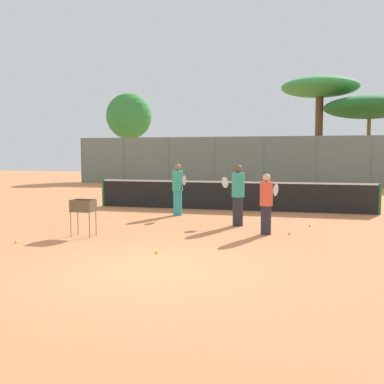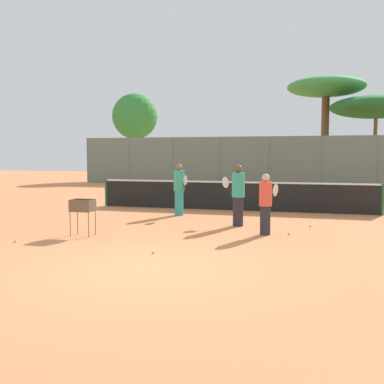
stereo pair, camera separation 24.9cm
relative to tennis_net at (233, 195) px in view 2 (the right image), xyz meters
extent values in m
plane|color=#D37F4C|center=(0.00, -8.85, -0.56)|extent=(80.00, 80.00, 0.00)
cylinder|color=#26592D|center=(-5.12, 0.00, -0.02)|extent=(0.10, 0.10, 1.07)
cylinder|color=#26592D|center=(5.12, 0.00, -0.02)|extent=(0.10, 0.10, 1.07)
cube|color=black|center=(0.00, 0.00, -0.05)|extent=(10.24, 0.01, 1.01)
cube|color=white|center=(0.00, 0.00, 0.48)|extent=(10.24, 0.02, 0.06)
cylinder|color=slate|center=(-13.02, 13.04, 1.04)|extent=(0.08, 0.08, 3.20)
cylinder|color=slate|center=(-9.77, 13.04, 1.04)|extent=(0.08, 0.08, 3.20)
cylinder|color=slate|center=(-6.51, 13.04, 1.04)|extent=(0.08, 0.08, 3.20)
cylinder|color=slate|center=(-3.26, 13.04, 1.04)|extent=(0.08, 0.08, 3.20)
cylinder|color=slate|center=(0.00, 13.04, 1.04)|extent=(0.08, 0.08, 3.20)
cylinder|color=slate|center=(3.26, 13.04, 1.04)|extent=(0.08, 0.08, 3.20)
cylinder|color=slate|center=(6.51, 13.04, 1.04)|extent=(0.08, 0.08, 3.20)
cube|color=slate|center=(0.00, 13.04, 1.04)|extent=(26.04, 0.01, 3.20)
cylinder|color=brown|center=(-10.97, 17.05, 1.41)|extent=(0.46, 0.46, 3.94)
sphere|color=#338438|center=(-10.97, 17.05, 4.46)|extent=(3.58, 3.58, 3.58)
cylinder|color=brown|center=(6.71, 16.34, 1.66)|extent=(0.25, 0.25, 4.44)
ellipsoid|color=#1E6028|center=(6.71, 16.34, 4.64)|extent=(6.05, 6.05, 1.51)
cylinder|color=brown|center=(3.48, 17.52, 2.51)|extent=(0.55, 0.55, 6.13)
ellipsoid|color=#388E42|center=(3.48, 17.52, 6.25)|extent=(5.47, 5.47, 1.37)
cylinder|color=teal|center=(-1.53, -1.80, -0.14)|extent=(0.29, 0.29, 0.83)
cylinder|color=teal|center=(-1.53, -1.80, 0.61)|extent=(0.36, 0.36, 0.69)
sphere|color=#8C6647|center=(-1.53, -1.80, 1.07)|extent=(0.22, 0.22, 0.22)
cylinder|color=black|center=(-1.30, -2.07, 0.44)|extent=(0.12, 0.13, 0.27)
ellipsoid|color=silver|center=(-1.18, -2.21, 0.66)|extent=(0.28, 0.32, 0.43)
cylinder|color=#26262D|center=(1.69, -4.73, -0.18)|extent=(0.26, 0.26, 0.75)
cylinder|color=#E54C38|center=(1.69, -4.73, 0.50)|extent=(0.33, 0.33, 0.62)
sphere|color=#DBB28C|center=(1.69, -4.73, 0.91)|extent=(0.20, 0.20, 0.20)
cylinder|color=black|center=(1.83, -4.42, 0.35)|extent=(0.09, 0.15, 0.27)
ellipsoid|color=silver|center=(1.90, -4.26, 0.57)|extent=(0.19, 0.38, 0.43)
cylinder|color=#26262D|center=(0.78, -3.51, -0.14)|extent=(0.30, 0.30, 0.84)
cylinder|color=teal|center=(0.78, -3.51, 0.63)|extent=(0.37, 0.37, 0.70)
sphere|color=brown|center=(0.78, -3.51, 1.09)|extent=(0.23, 0.23, 0.23)
cylinder|color=black|center=(0.49, -3.30, 0.46)|extent=(0.14, 0.11, 0.27)
ellipsoid|color=silver|center=(0.34, -3.19, 0.68)|extent=(0.34, 0.26, 0.43)
cylinder|color=brown|center=(-3.01, -6.29, -0.24)|extent=(0.02, 0.02, 0.63)
cylinder|color=brown|center=(-2.50, -6.29, -0.24)|extent=(0.02, 0.02, 0.63)
cylinder|color=brown|center=(-3.01, -5.93, -0.24)|extent=(0.02, 0.02, 0.63)
cylinder|color=brown|center=(-2.50, -5.93, -0.24)|extent=(0.02, 0.02, 0.63)
cube|color=brown|center=(-2.76, -6.11, 0.08)|extent=(0.55, 0.40, 0.01)
cube|color=brown|center=(-2.76, -6.31, 0.22)|extent=(0.55, 0.01, 0.30)
cube|color=brown|center=(-2.76, -5.91, 0.22)|extent=(0.55, 0.01, 0.30)
cube|color=brown|center=(-3.03, -6.11, 0.22)|extent=(0.01, 0.40, 0.30)
cube|color=brown|center=(-2.48, -6.11, 0.22)|extent=(0.01, 0.40, 0.30)
sphere|color=#D1E54C|center=(-2.91, -5.97, 0.12)|extent=(0.07, 0.07, 0.07)
sphere|color=#D1E54C|center=(-2.84, -6.23, 0.12)|extent=(0.07, 0.07, 0.07)
sphere|color=#D1E54C|center=(-2.69, -5.97, 0.12)|extent=(0.07, 0.07, 0.07)
sphere|color=#D1E54C|center=(-2.56, -6.20, 0.12)|extent=(0.07, 0.07, 0.07)
sphere|color=#D1E54C|center=(-2.63, -6.05, 0.12)|extent=(0.07, 0.07, 0.07)
sphere|color=#D1E54C|center=(-2.56, -6.26, 0.12)|extent=(0.07, 0.07, 0.07)
sphere|color=#D1E54C|center=(-2.63, -6.00, 0.17)|extent=(0.07, 0.07, 0.07)
sphere|color=#D1E54C|center=(-2.76, -5.99, 0.17)|extent=(0.07, 0.07, 0.07)
sphere|color=#D1E54C|center=(-2.74, -5.98, 0.12)|extent=(0.07, 0.07, 0.07)
sphere|color=#D1E54C|center=(-2.81, -6.02, 0.12)|extent=(0.07, 0.07, 0.07)
sphere|color=#D1E54C|center=(-2.94, -6.25, 0.17)|extent=(0.07, 0.07, 0.07)
sphere|color=#D1E54C|center=(-2.96, -6.04, 0.17)|extent=(0.07, 0.07, 0.07)
sphere|color=#D1E54C|center=(-2.67, -6.07, 0.17)|extent=(0.07, 0.07, 0.07)
sphere|color=#D1E54C|center=(-2.73, -6.02, 0.12)|extent=(0.07, 0.07, 0.07)
sphere|color=#D1E54C|center=(-3.88, -7.29, -0.53)|extent=(0.07, 0.07, 0.07)
sphere|color=#D1E54C|center=(2.29, -4.60, -0.53)|extent=(0.07, 0.07, 0.07)
sphere|color=#D1E54C|center=(-0.32, -7.54, -0.53)|extent=(0.07, 0.07, 0.07)
sphere|color=#D1E54C|center=(2.81, -3.14, -0.53)|extent=(0.07, 0.07, 0.07)
cube|color=#232328|center=(6.69, 16.97, -0.11)|extent=(4.20, 1.70, 0.90)
cube|color=#33383D|center=(6.49, 16.97, 0.69)|extent=(2.20, 1.50, 0.70)
camera|label=1|loc=(2.68, -16.30, 1.53)|focal=42.00mm
camera|label=2|loc=(2.92, -16.24, 1.53)|focal=42.00mm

